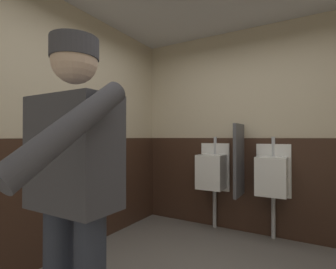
% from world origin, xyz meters
% --- Properties ---
extents(wall_back, '(3.82, 0.12, 2.67)m').
position_xyz_m(wall_back, '(0.00, 1.80, 1.33)').
color(wall_back, beige).
rests_on(wall_back, ground_plane).
extents(wall_left, '(0.12, 4.08, 2.67)m').
position_xyz_m(wall_left, '(-1.67, 0.00, 1.33)').
color(wall_left, beige).
rests_on(wall_left, ground_plane).
extents(wainscot_band_back, '(3.22, 0.03, 1.22)m').
position_xyz_m(wainscot_band_back, '(0.00, 1.72, 0.61)').
color(wainscot_band_back, '#382319').
rests_on(wainscot_band_back, ground_plane).
extents(wainscot_band_left, '(0.03, 3.48, 1.22)m').
position_xyz_m(wainscot_band_left, '(-1.59, 0.00, 0.61)').
color(wainscot_band_left, '#382319').
rests_on(wainscot_band_left, ground_plane).
extents(urinal_left, '(0.40, 0.34, 1.24)m').
position_xyz_m(urinal_left, '(-0.53, 1.58, 0.78)').
color(urinal_left, white).
rests_on(urinal_left, ground_plane).
extents(urinal_middle, '(0.40, 0.34, 1.24)m').
position_xyz_m(urinal_middle, '(0.22, 1.58, 0.78)').
color(urinal_middle, white).
rests_on(urinal_middle, ground_plane).
extents(privacy_divider_panel, '(0.04, 0.40, 0.90)m').
position_xyz_m(privacy_divider_panel, '(-0.16, 1.51, 0.95)').
color(privacy_divider_panel, '#4C4C51').
extents(person, '(0.65, 0.60, 1.70)m').
position_xyz_m(person, '(-0.33, -0.85, 1.00)').
color(person, '#2D3342').
rests_on(person, ground_plane).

